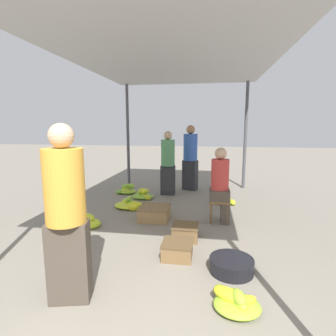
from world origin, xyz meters
name	(u,v)px	position (x,y,z in m)	size (l,w,h in m)	color
canopy_post_back_left	(128,135)	(-1.61, 5.90, 1.40)	(0.08, 0.08, 2.79)	#4C4C51
canopy_post_back_right	(245,136)	(1.61, 5.90, 1.40)	(0.08, 0.08, 2.79)	#4C4C51
canopy_tarp	(170,53)	(0.00, 3.10, 2.81)	(3.61, 6.00, 0.04)	#B2B2B7
vendor_foreground	(66,213)	(-0.63, 0.86, 0.88)	(0.43, 0.43, 1.69)	#4C4238
stool	(219,204)	(0.86, 3.18, 0.33)	(0.34, 0.34, 0.41)	brown
vendor_seated	(221,184)	(0.88, 3.18, 0.68)	(0.34, 0.34, 1.31)	#4C4238
basin_black	(231,265)	(0.95, 1.60, 0.08)	(0.51, 0.51, 0.16)	black
banana_pile_left_0	(88,222)	(-1.32, 2.65, 0.08)	(0.53, 0.46, 0.21)	#94BF32
banana_pile_left_1	(143,195)	(-0.84, 4.45, 0.08)	(0.50, 0.44, 0.24)	#B4CC2C
banana_pile_left_2	(130,204)	(-0.92, 3.73, 0.07)	(0.60, 0.56, 0.23)	yellow
banana_pile_left_3	(127,190)	(-1.33, 4.82, 0.09)	(0.50, 0.45, 0.24)	#AAC82E
banana_pile_right_0	(225,200)	(1.03, 4.34, 0.06)	(0.52, 0.49, 0.16)	yellow
banana_pile_right_1	(235,301)	(0.93, 0.97, 0.08)	(0.46, 0.50, 0.20)	#9CC330
crate_near	(177,249)	(0.29, 1.84, 0.11)	(0.39, 0.39, 0.21)	brown
crate_mid	(155,213)	(-0.28, 3.14, 0.12)	(0.53, 0.53, 0.23)	#9E7A4C
crate_far	(185,232)	(0.34, 2.40, 0.11)	(0.38, 0.38, 0.22)	brown
shopper_walking_mid	(168,162)	(-0.31, 4.88, 0.80)	(0.34, 0.33, 1.54)	#2D2D33
shopper_walking_far	(190,157)	(0.19, 5.44, 0.87)	(0.46, 0.46, 1.68)	#2D2D33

